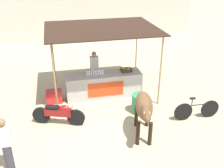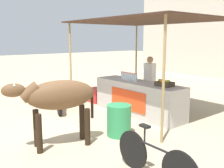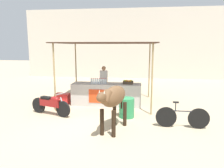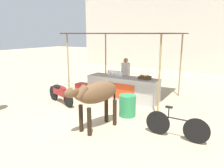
# 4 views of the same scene
# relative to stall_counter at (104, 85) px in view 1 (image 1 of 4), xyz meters

# --- Properties ---
(ground_plane) EXTENTS (60.00, 60.00, 0.00)m
(ground_plane) POSITION_rel_stall_counter_xyz_m (0.00, -2.20, -0.48)
(ground_plane) COLOR tan
(stall_counter) EXTENTS (3.00, 0.82, 0.96)m
(stall_counter) POSITION_rel_stall_counter_xyz_m (0.00, 0.00, 0.00)
(stall_counter) COLOR #B2ADA8
(stall_counter) RESTS_ON ground
(stall_awning) EXTENTS (4.20, 3.20, 2.72)m
(stall_awning) POSITION_rel_stall_counter_xyz_m (0.00, 0.30, 2.13)
(stall_awning) COLOR #382319
(stall_awning) RESTS_ON ground
(water_bottle_row) EXTENTS (0.70, 0.07, 0.25)m
(water_bottle_row) POSITION_rel_stall_counter_xyz_m (-0.35, -0.05, 0.59)
(water_bottle_row) COLOR silver
(water_bottle_row) RESTS_ON stall_counter
(fruit_crate) EXTENTS (0.44, 0.32, 0.18)m
(fruit_crate) POSITION_rel_stall_counter_xyz_m (0.94, 0.04, 0.55)
(fruit_crate) COLOR #3F3326
(fruit_crate) RESTS_ON stall_counter
(vendor_behind_counter) EXTENTS (0.34, 0.22, 1.65)m
(vendor_behind_counter) POSITION_rel_stall_counter_xyz_m (-0.25, 0.75, 0.37)
(vendor_behind_counter) COLOR #383842
(vendor_behind_counter) RESTS_ON ground
(cooler_box) EXTENTS (0.60, 0.44, 0.48)m
(cooler_box) POSITION_rel_stall_counter_xyz_m (-1.99, -0.10, -0.24)
(cooler_box) COLOR red
(cooler_box) RESTS_ON ground
(water_barrel) EXTENTS (0.55, 0.55, 0.72)m
(water_barrel) POSITION_rel_stall_counter_xyz_m (0.99, -1.57, -0.12)
(water_barrel) COLOR #2D8C51
(water_barrel) RESTS_ON ground
(cow) EXTENTS (0.86, 1.85, 1.44)m
(cow) POSITION_rel_stall_counter_xyz_m (0.67, -2.92, 0.55)
(cow) COLOR brown
(cow) RESTS_ON ground
(motorcycle_parked) EXTENTS (1.72, 0.78, 0.90)m
(motorcycle_parked) POSITION_rel_stall_counter_xyz_m (-1.86, -1.68, -0.05)
(motorcycle_parked) COLOR black
(motorcycle_parked) RESTS_ON ground
(bicycle_leaning) EXTENTS (1.66, 0.10, 0.85)m
(bicycle_leaning) POSITION_rel_stall_counter_xyz_m (2.80, -2.39, -0.13)
(bicycle_leaning) COLOR black
(bicycle_leaning) RESTS_ON ground
(passerby_on_street) EXTENTS (0.34, 0.22, 1.65)m
(passerby_on_street) POSITION_rel_stall_counter_xyz_m (-3.20, -3.62, 0.37)
(passerby_on_street) COLOR #383842
(passerby_on_street) RESTS_ON ground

